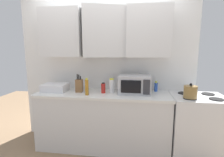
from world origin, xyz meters
TOP-DOWN VIEW (x-y plane):
  - wall_back_with_cabinets at (0.00, -0.07)m, footprint 2.93×0.52m
  - counter_run at (0.00, -0.30)m, footprint 2.06×0.63m
  - stove_range at (1.42, -0.32)m, footprint 0.76×0.64m
  - kettle at (1.25, -0.46)m, footprint 0.18×0.18m
  - microwave at (0.49, -0.26)m, footprint 0.48×0.37m
  - dish_rack at (-0.78, -0.30)m, footprint 0.38×0.30m
  - knife_block at (-0.38, -0.29)m, footprint 0.11×0.13m
  - bottle_amber_vinegar at (-0.21, -0.47)m, footprint 0.05×0.05m
  - bottle_red_sauce at (0.01, -0.31)m, footprint 0.07×0.07m
  - bottle_white_jar at (0.14, -0.27)m, footprint 0.08×0.08m
  - bottle_blue_cleaner at (0.83, -0.09)m, footprint 0.05×0.05m

SIDE VIEW (x-z plane):
  - counter_run at x=0.00m, z-range 0.00..0.90m
  - stove_range at x=1.42m, z-range 0.00..0.91m
  - dish_rack at x=-0.78m, z-range 0.90..1.02m
  - bottle_blue_cleaner at x=0.83m, z-range 0.89..1.06m
  - bottle_red_sauce at x=0.01m, z-range 0.90..1.06m
  - kettle at x=1.25m, z-range 0.89..1.10m
  - knife_block at x=-0.38m, z-range 0.86..1.15m
  - bottle_white_jar at x=0.14m, z-range 0.90..1.12m
  - bottle_amber_vinegar at x=-0.21m, z-range 0.89..1.15m
  - microwave at x=0.49m, z-range 0.90..1.18m
  - wall_back_with_cabinets at x=0.00m, z-range 0.27..2.87m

